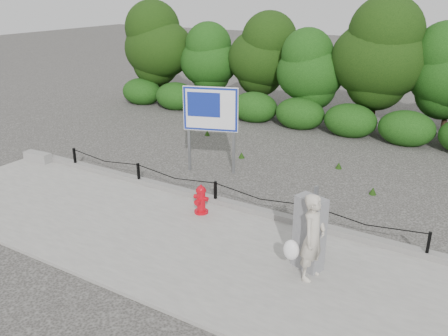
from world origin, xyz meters
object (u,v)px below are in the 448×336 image
Objects in this scene: advertising_sign at (210,113)px; concrete_block at (38,157)px; fire_hydrant at (201,200)px; utility_cabinet at (310,233)px; pedestrian at (312,238)px.

concrete_block is at bearing -175.49° from advertising_sign.
fire_hydrant is 3.24m from utility_cabinet.
advertising_sign is at bearing 23.68° from concrete_block.
concrete_block is 9.57m from utility_cabinet.
advertising_sign is at bearing 159.75° from utility_cabinet.
utility_cabinet is (3.09, -0.90, 0.40)m from fire_hydrant.
utility_cabinet is at bearing -16.97° from fire_hydrant.
fire_hydrant is at bearing -81.28° from advertising_sign.
concrete_block is at bearing 175.98° from fire_hydrant.
advertising_sign reaches higher than utility_cabinet.
advertising_sign is at bearing 117.18° from fire_hydrant.
fire_hydrant is 3.48m from pedestrian.
concrete_block is (-6.38, 0.37, -0.20)m from fire_hydrant.
concrete_block is 5.71m from advertising_sign.
utility_cabinet reaches higher than fire_hydrant.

